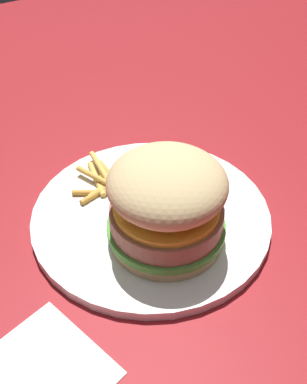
{
  "coord_description": "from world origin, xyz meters",
  "views": [
    {
      "loc": [
        0.32,
        -0.21,
        0.39
      ],
      "look_at": [
        -0.02,
        0.0,
        0.04
      ],
      "focal_mm": 44.15,
      "sensor_mm": 36.0,
      "label": 1
    }
  ],
  "objects": [
    {
      "name": "ground_plane",
      "position": [
        0.0,
        0.0,
        0.0
      ],
      "size": [
        1.6,
        1.6,
        0.0
      ],
      "primitive_type": "plane",
      "color": "maroon"
    },
    {
      "name": "plate",
      "position": [
        -0.02,
        0.0,
        0.01
      ],
      "size": [
        0.28,
        0.28,
        0.01
      ],
      "primitive_type": "cylinder",
      "color": "white",
      "rests_on": "ground_plane"
    },
    {
      "name": "sandwich",
      "position": [
        0.02,
        -0.01,
        0.06
      ],
      "size": [
        0.13,
        0.13,
        0.11
      ],
      "color": "tan",
      "rests_on": "plate"
    },
    {
      "name": "fries_pile",
      "position": [
        -0.09,
        -0.02,
        0.02
      ],
      "size": [
        0.11,
        0.1,
        0.01
      ],
      "color": "#E5B251",
      "rests_on": "plate"
    },
    {
      "name": "napkin",
      "position": [
        0.1,
        -0.19,
        0.0
      ],
      "size": [
        0.14,
        0.14,
        0.0
      ],
      "primitive_type": "cube",
      "rotation": [
        0.0,
        0.0,
        0.27
      ],
      "color": "white",
      "rests_on": "ground_plane"
    },
    {
      "name": "fork",
      "position": [
        0.1,
        -0.18,
        0.0
      ],
      "size": [
        0.16,
        0.09,
        0.0
      ],
      "color": "silver",
      "rests_on": "napkin"
    }
  ]
}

